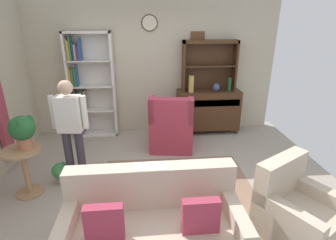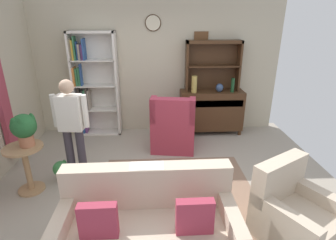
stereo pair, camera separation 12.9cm
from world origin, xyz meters
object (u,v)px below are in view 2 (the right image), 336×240
object	(u,v)px
potted_plant_large	(24,128)
potted_plant_small	(61,170)
book_stack	(164,180)
vase_round	(219,88)
coffee_table	(166,184)
wingback_chair	(173,130)
sideboard_hutch	(213,59)
vase_tall	(194,84)
plant_stand	(26,164)
sideboard	(211,110)
bookshelf	(92,86)
couch_floral	(148,229)
person_reading	(72,124)
bottle_wine	(233,85)
armchair_floral	(294,215)

from	to	relation	value
potted_plant_large	potted_plant_small	world-z (taller)	potted_plant_large
book_stack	vase_round	bearing A→B (deg)	62.83
coffee_table	potted_plant_large	bearing A→B (deg)	165.45
wingback_chair	book_stack	xyz separation A→B (m)	(-0.23, -1.70, 0.06)
sideboard_hutch	vase_tall	size ratio (longest dim) A/B	3.28
potted_plant_large	book_stack	xyz separation A→B (m)	(1.86, -0.53, -0.52)
plant_stand	coffee_table	world-z (taller)	plant_stand
sideboard	coffee_table	xyz separation A→B (m)	(-1.05, -2.39, -0.16)
bookshelf	book_stack	distance (m)	2.92
couch_floral	person_reading	size ratio (longest dim) A/B	1.16
book_stack	bottle_wine	bearing A→B (deg)	57.82
sideboard_hutch	couch_floral	xyz separation A→B (m)	(-1.27, -3.21, -1.25)
bookshelf	coffee_table	bearing A→B (deg)	-60.42
coffee_table	plant_stand	bearing A→B (deg)	166.76
wingback_chair	potted_plant_large	bearing A→B (deg)	-150.70
bookshelf	coffee_table	xyz separation A→B (m)	(1.40, -2.47, -0.69)
bottle_wine	armchair_floral	bearing A→B (deg)	-90.70
bookshelf	armchair_floral	world-z (taller)	bookshelf
sideboard_hutch	vase_tall	world-z (taller)	sideboard_hutch
bottle_wine	book_stack	xyz separation A→B (m)	(-1.47, -2.34, -0.61)
plant_stand	potted_plant_small	world-z (taller)	plant_stand
vase_round	wingback_chair	distance (m)	1.33
couch_floral	plant_stand	world-z (taller)	couch_floral
vase_tall	bottle_wine	size ratio (longest dim) A/B	1.18
coffee_table	wingback_chair	bearing A→B (deg)	83.04
bookshelf	vase_tall	world-z (taller)	bookshelf
bookshelf	couch_floral	xyz separation A→B (m)	(1.18, -3.19, -0.73)
sideboard_hutch	potted_plant_large	distance (m)	3.61
vase_tall	potted_plant_small	size ratio (longest dim) A/B	1.04
sideboard_hutch	vase_tall	bearing A→B (deg)	-154.11
vase_round	armchair_floral	world-z (taller)	vase_round
couch_floral	book_stack	bearing A→B (deg)	74.23
sideboard	couch_floral	distance (m)	3.36
armchair_floral	potted_plant_small	world-z (taller)	armchair_floral
bookshelf	sideboard	distance (m)	2.51
bookshelf	potted_plant_large	distance (m)	2.04
potted_plant_small	armchair_floral	bearing A→B (deg)	-22.94
wingback_chair	book_stack	distance (m)	1.72
bottle_wine	potted_plant_small	distance (m)	3.52
plant_stand	book_stack	world-z (taller)	plant_stand
wingback_chair	potted_plant_small	world-z (taller)	wingback_chair
armchair_floral	potted_plant_small	xyz separation A→B (m)	(-2.98, 1.26, -0.10)
vase_tall	armchair_floral	world-z (taller)	vase_tall
person_reading	book_stack	size ratio (longest dim) A/B	8.36
vase_round	bottle_wine	world-z (taller)	bottle_wine
wingback_chair	coffee_table	distance (m)	1.67
potted_plant_small	potted_plant_large	bearing A→B (deg)	-148.25
vase_tall	bottle_wine	distance (m)	0.78
couch_floral	armchair_floral	bearing A→B (deg)	5.12
bottle_wine	person_reading	distance (m)	3.18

